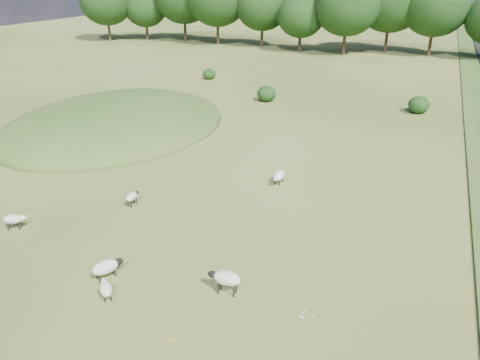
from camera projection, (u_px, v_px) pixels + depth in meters
name	position (u px, v px, depth m)	size (l,w,h in m)	color
ground	(291.00, 116.00, 39.75)	(160.00, 160.00, 0.00)	#40581B
mound	(117.00, 126.00, 37.22)	(16.00, 20.00, 4.00)	#33561E
treeline	(358.00, 6.00, 67.27)	(96.28, 14.66, 11.70)	black
shrubs	(306.00, 92.00, 44.45)	(24.43, 8.36, 1.47)	black
sheep_0	(14.00, 219.00, 22.15)	(1.10, 0.84, 0.78)	beige
sheep_1	(106.00, 267.00, 18.67)	(1.04, 1.36, 0.77)	beige
sheep_2	(132.00, 197.00, 24.44)	(0.45, 0.99, 0.72)	beige
sheep_3	(279.00, 176.00, 26.97)	(0.58, 1.30, 0.76)	beige
sheep_4	(106.00, 288.00, 17.57)	(1.00, 0.97, 0.61)	beige
sheep_5	(226.00, 278.00, 17.69)	(1.34, 0.64, 0.96)	beige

